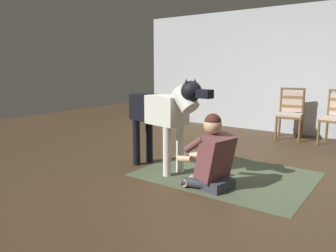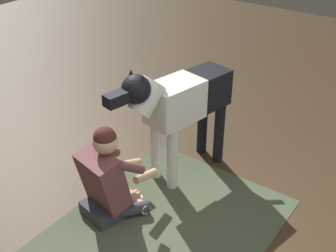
# 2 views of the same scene
# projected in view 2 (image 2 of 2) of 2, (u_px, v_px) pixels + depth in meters

# --- Properties ---
(ground_plane) EXTENTS (14.11, 14.11, 0.00)m
(ground_plane) POSITION_uv_depth(u_px,v_px,m) (149.00, 245.00, 3.62)
(ground_plane) COLOR #3F2E1C
(area_rug) EXTENTS (2.10, 1.62, 0.01)m
(area_rug) POSITION_uv_depth(u_px,v_px,m) (162.00, 230.00, 3.76)
(area_rug) COLOR #46513A
(area_rug) RESTS_ON ground
(person_sitting_on_floor) EXTENTS (0.72, 0.57, 0.87)m
(person_sitting_on_floor) POSITION_uv_depth(u_px,v_px,m) (108.00, 179.00, 3.80)
(person_sitting_on_floor) COLOR #31343D
(person_sitting_on_floor) RESTS_ON ground
(large_dog) EXTENTS (1.52, 0.50, 1.25)m
(large_dog) POSITION_uv_depth(u_px,v_px,m) (180.00, 103.00, 4.06)
(large_dog) COLOR silver
(large_dog) RESTS_ON ground
(hot_dog_on_plate) EXTENTS (0.21, 0.21, 0.06)m
(hot_dog_on_plate) POSITION_uv_depth(u_px,v_px,m) (132.00, 197.00, 4.10)
(hot_dog_on_plate) COLOR silver
(hot_dog_on_plate) RESTS_ON ground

